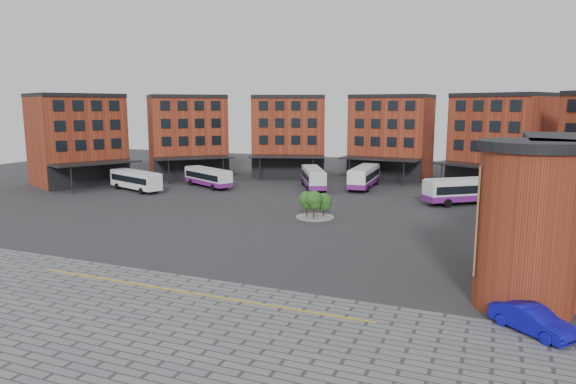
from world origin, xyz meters
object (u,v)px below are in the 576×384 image
at_px(tree_island, 315,202).
at_px(bus_a, 136,179).
at_px(bus_f, 535,196).
at_px(bus_c, 313,178).
at_px(bus_e, 469,190).
at_px(bus_d, 364,176).
at_px(bus_b, 208,177).
at_px(blue_car, 532,320).

relative_size(tree_island, bus_a, 0.41).
bearing_deg(tree_island, bus_f, 33.02).
height_order(bus_c, bus_e, bus_e).
bearing_deg(tree_island, bus_d, 90.49).
bearing_deg(bus_a, bus_e, -59.98).
height_order(bus_b, bus_c, bus_c).
xyz_separation_m(bus_d, bus_e, (15.85, -7.77, 0.02)).
relative_size(bus_d, bus_f, 1.08).
bearing_deg(tree_island, bus_a, 166.24).
relative_size(bus_b, bus_c, 0.94).
distance_m(tree_island, bus_a, 32.27).
bearing_deg(bus_d, bus_b, -162.05).
bearing_deg(bus_f, bus_e, -161.58).
bearing_deg(bus_a, blue_car, -100.42).
bearing_deg(bus_c, bus_f, -35.51).
relative_size(bus_c, blue_car, 2.34).
relative_size(tree_island, bus_d, 0.37).
height_order(tree_island, bus_f, tree_island).
bearing_deg(bus_f, tree_island, -124.84).
bearing_deg(bus_f, bus_a, -150.01).
xyz_separation_m(tree_island, blue_car, (21.29, -23.59, -1.06)).
relative_size(tree_island, bus_b, 0.42).
distance_m(bus_e, blue_car, 39.74).
bearing_deg(bus_b, bus_a, 159.73).
relative_size(tree_island, bus_e, 0.39).
xyz_separation_m(bus_d, blue_car, (21.49, -47.09, -1.04)).
height_order(bus_a, bus_e, bus_e).
height_order(bus_d, bus_f, bus_d).
distance_m(tree_island, bus_e, 22.20).
xyz_separation_m(bus_d, bus_f, (23.64, -8.28, -0.13)).
xyz_separation_m(tree_island, bus_d, (-0.20, 23.51, -0.02)).
bearing_deg(bus_d, bus_f, -21.71).
height_order(bus_b, blue_car, bus_b).
relative_size(bus_b, bus_f, 0.94).
distance_m(tree_island, blue_car, 31.79).
relative_size(bus_a, bus_c, 0.97).
relative_size(bus_a, bus_e, 0.96).
relative_size(bus_c, bus_d, 0.93).
bearing_deg(blue_car, bus_d, 62.24).
relative_size(bus_a, bus_b, 1.04).
bearing_deg(bus_d, tree_island, -91.92).
bearing_deg(blue_car, bus_f, 34.54).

